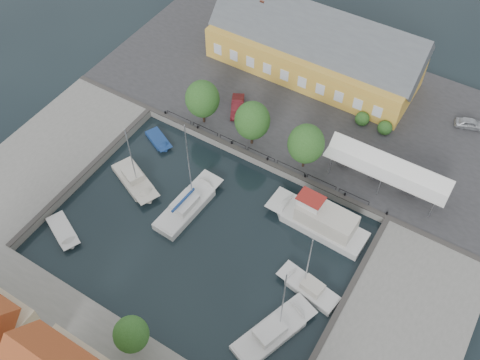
% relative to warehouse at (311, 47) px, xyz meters
% --- Properties ---
extents(ground, '(140.00, 140.00, 0.00)m').
position_rel_warehouse_xyz_m(ground, '(2.60, -28.36, -4.43)').
color(ground, black).
rests_on(ground, ground).
extents(north_quay, '(56.00, 26.00, 1.00)m').
position_rel_warehouse_xyz_m(north_quay, '(2.60, -5.36, -3.93)').
color(north_quay, '#2D2D30').
rests_on(north_quay, ground).
extents(west_quay, '(12.00, 24.00, 1.00)m').
position_rel_warehouse_xyz_m(west_quay, '(-19.40, -30.36, -3.93)').
color(west_quay, slate).
rests_on(west_quay, ground).
extents(east_quay, '(12.00, 24.00, 1.00)m').
position_rel_warehouse_xyz_m(east_quay, '(24.60, -30.36, -3.93)').
color(east_quay, slate).
rests_on(east_quay, ground).
extents(quay_edge_fittings, '(56.00, 24.72, 0.40)m').
position_rel_warehouse_xyz_m(quay_edge_fittings, '(2.62, -23.61, -3.37)').
color(quay_edge_fittings, '#383533').
rests_on(quay_edge_fittings, north_quay).
extents(warehouse, '(28.56, 14.00, 9.55)m').
position_rel_warehouse_xyz_m(warehouse, '(0.00, 0.00, 0.00)').
color(warehouse, gold).
rests_on(warehouse, north_quay).
extents(tent_canopy, '(14.00, 4.00, 2.83)m').
position_rel_warehouse_xyz_m(tent_canopy, '(16.60, -13.86, -0.74)').
color(tent_canopy, silver).
rests_on(tent_canopy, north_quay).
extents(quay_trees, '(18.20, 4.20, 6.30)m').
position_rel_warehouse_xyz_m(quay_trees, '(0.60, -16.36, 0.45)').
color(quay_trees, black).
rests_on(quay_trees, north_quay).
extents(car_silver, '(4.04, 2.64, 1.28)m').
position_rel_warehouse_xyz_m(car_silver, '(22.38, 0.18, -2.79)').
color(car_silver, '#B4B7BC').
rests_on(car_silver, north_quay).
extents(car_red, '(3.39, 4.59, 1.45)m').
position_rel_warehouse_xyz_m(car_red, '(-3.86, -12.44, -2.71)').
color(car_red, '#58141A').
rests_on(car_red, north_quay).
extents(center_sailboat, '(3.42, 9.78, 13.09)m').
position_rel_warehouse_xyz_m(center_sailboat, '(-0.92, -27.87, -4.06)').
color(center_sailboat, silver).
rests_on(center_sailboat, ground).
extents(trawler, '(11.70, 3.89, 5.00)m').
position_rel_warehouse_xyz_m(trawler, '(12.86, -22.40, -3.41)').
color(trawler, silver).
rests_on(trawler, ground).
extents(east_boat_b, '(6.90, 3.23, 9.36)m').
position_rel_warehouse_xyz_m(east_boat_b, '(15.37, -29.85, -4.17)').
color(east_boat_b, silver).
rests_on(east_boat_b, ground).
extents(east_boat_c, '(5.61, 9.19, 11.30)m').
position_rel_warehouse_xyz_m(east_boat_c, '(14.43, -35.78, -4.17)').
color(east_boat_c, silver).
rests_on(east_boat_c, ground).
extents(west_boat_b, '(7.70, 5.19, 10.23)m').
position_rel_warehouse_xyz_m(west_boat_b, '(-8.28, -28.09, -4.17)').
color(west_boat_b, beige).
rests_on(west_boat_b, ground).
extents(launch_sw, '(5.50, 3.89, 0.98)m').
position_rel_warehouse_xyz_m(launch_sw, '(-10.64, -37.61, -4.34)').
color(launch_sw, silver).
rests_on(launch_sw, ground).
extents(launch_nw, '(4.57, 3.36, 0.88)m').
position_rel_warehouse_xyz_m(launch_nw, '(-9.93, -21.35, -4.34)').
color(launch_nw, navy).
rests_on(launch_nw, ground).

